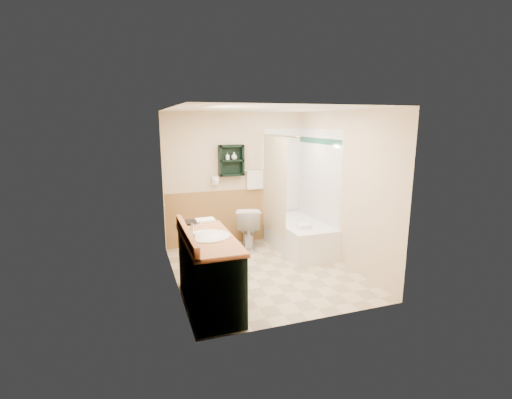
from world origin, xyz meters
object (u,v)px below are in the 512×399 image
(toilet, at_px, (248,227))
(wall_shelf, at_px, (231,160))
(soap_bottle_a, at_px, (227,158))
(hair_dryer, at_px, (215,181))
(soap_bottle_b, at_px, (234,157))
(vanity, at_px, (209,272))
(bathtub, at_px, (300,236))
(vanity_book, at_px, (185,215))

(toilet, bearing_deg, wall_shelf, -32.71)
(wall_shelf, height_order, soap_bottle_a, wall_shelf)
(hair_dryer, xyz_separation_m, soap_bottle_b, (0.35, -0.03, 0.42))
(wall_shelf, height_order, vanity, wall_shelf)
(vanity, relative_size, bathtub, 0.93)
(toilet, distance_m, soap_bottle_a, 1.28)
(bathtub, xyz_separation_m, soap_bottle_b, (-0.97, 0.72, 1.36))
(vanity_book, bearing_deg, toilet, 47.28)
(wall_shelf, xyz_separation_m, soap_bottle_a, (-0.07, -0.01, 0.04))
(hair_dryer, relative_size, soap_bottle_a, 1.99)
(hair_dryer, height_order, bathtub, hair_dryer)
(hair_dryer, height_order, soap_bottle_a, soap_bottle_a)
(wall_shelf, xyz_separation_m, hair_dryer, (-0.30, 0.02, -0.35))
(bathtub, bearing_deg, vanity_book, -159.29)
(toilet, relative_size, soap_bottle_a, 6.28)
(wall_shelf, distance_m, soap_bottle_b, 0.08)
(toilet, relative_size, soap_bottle_b, 5.86)
(vanity_book, relative_size, soap_bottle_b, 1.92)
(bathtub, bearing_deg, vanity, -142.63)
(hair_dryer, relative_size, soap_bottle_b, 1.85)
(soap_bottle_a, bearing_deg, hair_dryer, 172.50)
(wall_shelf, height_order, hair_dryer, wall_shelf)
(wall_shelf, xyz_separation_m, vanity, (-0.89, -2.19, -1.11))
(vanity, height_order, soap_bottle_a, soap_bottle_a)
(vanity, xyz_separation_m, soap_bottle_a, (0.82, 2.18, 1.15))
(hair_dryer, distance_m, bathtub, 1.79)
(vanity_book, distance_m, soap_bottle_a, 1.89)
(bathtub, distance_m, toilet, 0.94)
(vanity, relative_size, soap_bottle_a, 11.57)
(hair_dryer, relative_size, bathtub, 0.16)
(vanity, relative_size, toilet, 1.84)
(vanity, bearing_deg, toilet, 59.99)
(hair_dryer, bearing_deg, soap_bottle_b, -4.90)
(soap_bottle_b, bearing_deg, toilet, -55.83)
(wall_shelf, xyz_separation_m, soap_bottle_b, (0.05, -0.01, 0.07))
(hair_dryer, distance_m, soap_bottle_b, 0.54)
(hair_dryer, relative_size, vanity, 0.17)
(soap_bottle_a, bearing_deg, toilet, -40.63)
(toilet, bearing_deg, hair_dryer, -11.81)
(soap_bottle_a, bearing_deg, vanity_book, -123.30)
(vanity, xyz_separation_m, vanity_book, (-0.17, 0.68, 0.57))
(soap_bottle_b, bearing_deg, vanity, -113.42)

